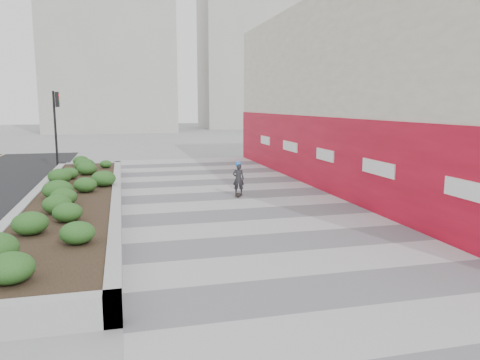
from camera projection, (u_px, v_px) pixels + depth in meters
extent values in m
plane|color=gray|center=(310.00, 265.00, 10.26)|extent=(160.00, 160.00, 0.00)
cube|color=#A8A8AD|center=(269.00, 230.00, 13.13)|extent=(8.00, 36.00, 0.01)
cube|color=beige|center=(383.00, 92.00, 19.93)|extent=(6.00, 24.00, 8.00)
cube|color=red|center=(317.00, 152.00, 19.61)|extent=(0.12, 24.00, 3.00)
cube|color=#9E9EA0|center=(21.00, 318.00, 7.11)|extent=(3.00, 0.30, 0.55)
cube|color=#9E9EA0|center=(91.00, 168.00, 24.05)|extent=(3.00, 0.30, 0.55)
cube|color=#9E9EA0|center=(31.00, 204.00, 15.25)|extent=(0.30, 18.00, 0.55)
cube|color=#9E9EA0|center=(117.00, 200.00, 15.91)|extent=(0.30, 18.00, 0.55)
cube|color=#2D2116|center=(75.00, 203.00, 15.58)|extent=(2.40, 17.40, 0.50)
cylinder|color=black|center=(56.00, 131.00, 24.90)|extent=(0.12, 0.12, 4.20)
cube|color=black|center=(57.00, 99.00, 24.68)|extent=(0.18, 0.28, 0.80)
cube|color=#ADAAA3|center=(109.00, 53.00, 60.07)|extent=(16.00, 12.00, 20.00)
cube|color=#ADAAA3|center=(249.00, 46.00, 69.39)|extent=(14.00, 10.00, 24.00)
cylinder|color=#595654|center=(285.00, 229.00, 13.25)|extent=(0.44, 0.44, 0.01)
cube|color=black|center=(238.00, 195.00, 17.95)|extent=(0.44, 0.74, 0.02)
imported|color=#26262B|center=(238.00, 179.00, 17.85)|extent=(0.49, 0.37, 1.21)
sphere|color=blue|center=(238.00, 164.00, 17.76)|extent=(0.23, 0.23, 0.23)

